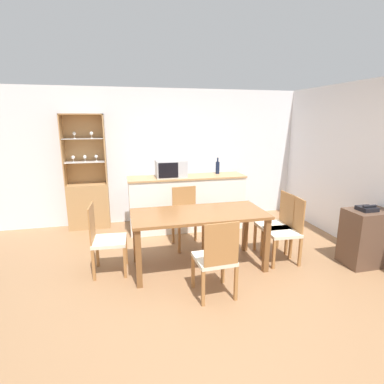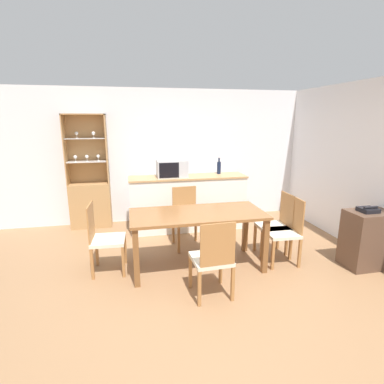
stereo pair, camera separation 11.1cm
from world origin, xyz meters
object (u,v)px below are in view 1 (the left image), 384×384
wine_bottle (218,167)px  side_cabinet (366,237)px  dining_table (199,220)px  dining_chair_head_near (216,259)px  dining_chair_side_left_far (105,239)px  dining_chair_head_far (187,218)px  dining_chair_side_right_far (276,224)px  dining_chair_side_right_near (285,230)px  microwave (171,169)px  telephone (367,208)px  display_cabinet (88,196)px

wine_bottle → side_cabinet: bearing=-54.2°
wine_bottle → dining_table: bearing=-115.9°
dining_chair_head_near → dining_chair_side_left_far: same height
dining_chair_head_far → dining_chair_side_left_far: same height
dining_chair_side_right_far → dining_chair_side_left_far: 2.44m
dining_table → dining_chair_side_right_far: bearing=5.6°
wine_bottle → side_cabinet: (1.49, -2.07, -0.72)m
dining_chair_side_left_far → dining_chair_side_right_near: 2.46m
dining_chair_side_right_near → microwave: bearing=42.7°
dining_chair_side_left_far → side_cabinet: 3.54m
dining_table → dining_chair_head_near: size_ratio=1.90×
telephone → dining_chair_side_right_far: bearing=149.5°
dining_table → dining_chair_side_right_far: (1.22, 0.12, -0.21)m
dining_chair_head_far → side_cabinet: 2.57m
dining_chair_side_right_far → dining_chair_head_far: bearing=64.2°
dining_chair_side_left_far → telephone: bearing=83.5°
dining_chair_head_near → side_cabinet: dining_chair_head_near is taller
dining_table → dining_chair_head_near: 0.77m
dining_chair_side_left_far → side_cabinet: dining_chair_side_left_far is taller
dining_chair_head_near → wine_bottle: bearing=68.8°
dining_chair_side_right_near → side_cabinet: 1.10m
dining_chair_side_right_far → dining_table: bearing=96.6°
dining_chair_head_far → wine_bottle: 1.33m
dining_table → display_cabinet: bearing=128.8°
dining_chair_side_right_far → dining_chair_side_right_near: size_ratio=1.00×
dining_table → microwave: bearing=94.7°
display_cabinet → side_cabinet: bearing=-32.4°
dining_table → wine_bottle: (0.78, 1.60, 0.43)m
side_cabinet → dining_chair_side_left_far: bearing=170.4°
dining_table → dining_chair_side_left_far: (-1.22, 0.12, -0.21)m
dining_table → dining_chair_head_far: size_ratio=1.90×
dining_table → dining_chair_side_right_far: dining_chair_side_right_far is taller
display_cabinet → dining_chair_side_right_far: display_cabinet is taller
wine_bottle → dining_chair_head_far: bearing=-132.1°
dining_chair_side_right_near → telephone: (0.99, -0.34, 0.35)m
dining_chair_side_left_far → dining_chair_head_far: bearing=119.9°
dining_table → dining_chair_head_far: bearing=90.3°
display_cabinet → dining_chair_side_left_far: size_ratio=2.22×
dining_chair_head_far → telephone: 2.55m
dining_chair_head_near → dining_chair_side_right_near: bearing=23.8°
dining_chair_head_far → telephone: size_ratio=4.20×
dining_chair_head_near → microwave: microwave is taller
dining_chair_side_right_near → dining_chair_side_right_far: bearing=2.8°
wine_bottle → telephone: size_ratio=1.34×
dining_table → dining_chair_side_right_near: size_ratio=1.90×
dining_chair_side_right_far → wine_bottle: bearing=17.6°
dining_chair_head_near → side_cabinet: (2.27, 0.27, -0.07)m
display_cabinet → wine_bottle: display_cabinet is taller
dining_chair_side_right_near → dining_chair_head_near: bearing=119.5°
dining_chair_side_right_far → side_cabinet: dining_chair_side_right_far is taller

